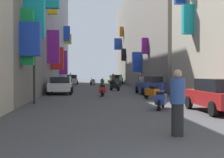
{
  "coord_description": "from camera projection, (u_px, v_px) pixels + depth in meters",
  "views": [
    {
      "loc": [
        -1.86,
        -3.76,
        1.63
      ],
      "look_at": [
        0.61,
        22.68,
        1.2
      ],
      "focal_mm": 49.0,
      "sensor_mm": 36.0,
      "label": 1
    }
  ],
  "objects": [
    {
      "name": "scooter_blue",
      "position": [
        161.0,
        99.0,
        14.17
      ],
      "size": [
        0.81,
        1.7,
        1.13
      ],
      "color": "#2D4CAD",
      "rests_on": "ground"
    },
    {
      "name": "building_left_mid_b",
      "position": [
        18.0,
        26.0,
        28.73
      ],
      "size": [
        7.24,
        8.8,
        12.36
      ],
      "color": "gray",
      "rests_on": "ground"
    },
    {
      "name": "traffic_light_near_corner",
      "position": [
        34.0,
        47.0,
        16.75
      ],
      "size": [
        0.26,
        0.34,
        4.65
      ],
      "color": "#2D2D2D",
      "rests_on": "ground"
    },
    {
      "name": "parked_car_yellow",
      "position": [
        114.0,
        79.0,
        56.67
      ],
      "size": [
        1.95,
        4.24,
        1.43
      ],
      "color": "gold",
      "rests_on": "ground"
    },
    {
      "name": "pedestrian_mid_street",
      "position": [
        70.0,
        80.0,
        37.83
      ],
      "size": [
        0.43,
        0.43,
        1.75
      ],
      "color": "#3D3D3D",
      "rests_on": "ground"
    },
    {
      "name": "parked_car_silver",
      "position": [
        72.0,
        79.0,
        48.32
      ],
      "size": [
        1.85,
        4.31,
        1.53
      ],
      "color": "#B7B7BC",
      "rests_on": "ground"
    },
    {
      "name": "scooter_black",
      "position": [
        115.0,
        86.0,
        29.89
      ],
      "size": [
        0.85,
        1.87,
        1.13
      ],
      "color": "black",
      "rests_on": "ground"
    },
    {
      "name": "scooter_orange",
      "position": [
        152.0,
        92.0,
        19.77
      ],
      "size": [
        0.81,
        1.73,
        1.13
      ],
      "color": "orange",
      "rests_on": "ground"
    },
    {
      "name": "parked_car_red",
      "position": [
        219.0,
        95.0,
        12.97
      ],
      "size": [
        1.83,
        4.05,
        1.43
      ],
      "color": "#B21E1E",
      "rests_on": "ground"
    },
    {
      "name": "scooter_green",
      "position": [
        102.0,
        82.0,
        47.9
      ],
      "size": [
        0.54,
        1.88,
        1.13
      ],
      "color": "#287F3D",
      "rests_on": "ground"
    },
    {
      "name": "parked_car_blue",
      "position": [
        150.0,
        85.0,
        24.88
      ],
      "size": [
        1.85,
        4.07,
        1.45
      ],
      "color": "navy",
      "rests_on": "ground"
    },
    {
      "name": "pedestrian_near_left",
      "position": [
        178.0,
        103.0,
        8.02
      ],
      "size": [
        0.41,
        0.41,
        1.75
      ],
      "color": "#242424",
      "rests_on": "ground"
    },
    {
      "name": "scooter_silver",
      "position": [
        93.0,
        82.0,
        44.77
      ],
      "size": [
        0.79,
        1.76,
        1.13
      ],
      "color": "#ADADB2",
      "rests_on": "ground"
    },
    {
      "name": "building_right_far",
      "position": [
        139.0,
        42.0,
        54.28
      ],
      "size": [
        7.31,
        20.13,
        14.55
      ],
      "color": "gray",
      "rests_on": "ground"
    },
    {
      "name": "pedestrian_near_right",
      "position": [
        113.0,
        80.0,
        41.32
      ],
      "size": [
        0.48,
        0.48,
        1.72
      ],
      "color": "black",
      "rests_on": "ground"
    },
    {
      "name": "building_left_mid_c",
      "position": [
        44.0,
        16.0,
        47.9
      ],
      "size": [
        7.11,
        29.85,
        21.51
      ],
      "color": "gray",
      "rests_on": "ground"
    },
    {
      "name": "ground_plane",
      "position": [
        100.0,
        89.0,
        33.81
      ],
      "size": [
        140.0,
        140.0,
        0.0
      ],
      "primitive_type": "plane",
      "color": "#424244"
    },
    {
      "name": "scooter_red",
      "position": [
        103.0,
        90.0,
        22.61
      ],
      "size": [
        0.59,
        1.83,
        1.13
      ],
      "color": "red",
      "rests_on": "ground"
    },
    {
      "name": "pedestrian_crossing",
      "position": [
        121.0,
        80.0,
        40.58
      ],
      "size": [
        0.52,
        0.52,
        1.59
      ],
      "color": "#353535",
      "rests_on": "ground"
    },
    {
      "name": "parked_car_green",
      "position": [
        116.0,
        79.0,
        51.72
      ],
      "size": [
        1.98,
        3.95,
        1.52
      ],
      "color": "#236638",
      "rests_on": "ground"
    },
    {
      "name": "pedestrian_far_away",
      "position": [
        140.0,
        82.0,
        29.55
      ],
      "size": [
        0.47,
        0.47,
        1.7
      ],
      "color": "black",
      "rests_on": "ground"
    },
    {
      "name": "parked_car_white",
      "position": [
        61.0,
        85.0,
        25.17
      ],
      "size": [
        1.92,
        4.25,
        1.4
      ],
      "color": "white",
      "rests_on": "ground"
    },
    {
      "name": "building_right_mid_c",
      "position": [
        170.0,
        34.0,
        34.71
      ],
      "size": [
        7.11,
        19.22,
        12.45
      ],
      "color": "gray",
      "rests_on": "ground"
    }
  ]
}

